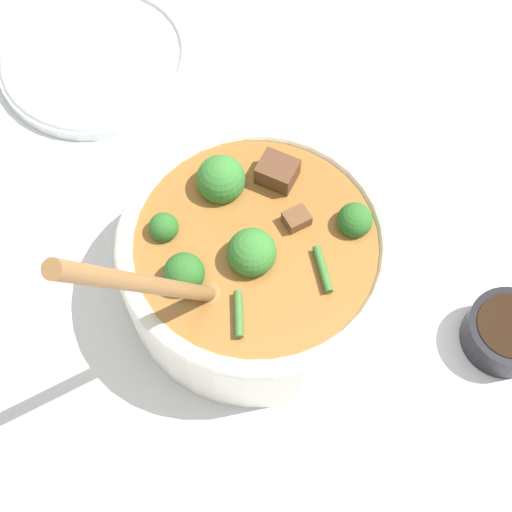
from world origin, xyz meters
TOP-DOWN VIEW (x-y plane):
  - ground_plane at (0.00, 0.00)m, footprint 4.00×4.00m
  - stew_bowl at (-0.00, -0.00)m, footprint 0.24×0.24m
  - condiment_bowl at (0.08, 0.21)m, footprint 0.07×0.07m
  - empty_plate at (-0.29, -0.14)m, footprint 0.21×0.21m

SIDE VIEW (x-z plane):
  - ground_plane at x=0.00m, z-range 0.00..0.00m
  - empty_plate at x=-0.29m, z-range 0.00..0.02m
  - condiment_bowl at x=0.08m, z-range 0.00..0.04m
  - stew_bowl at x=0.00m, z-range -0.10..0.20m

